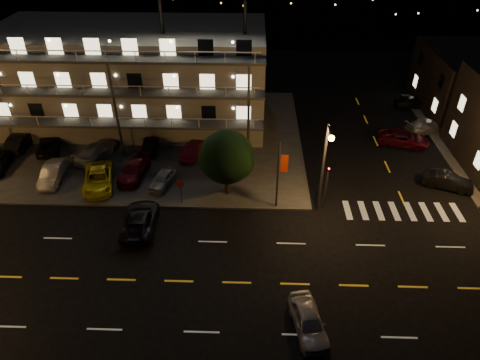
{
  "coord_description": "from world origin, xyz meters",
  "views": [
    {
      "loc": [
        2.87,
        -19.99,
        22.63
      ],
      "look_at": [
        1.97,
        8.0,
        3.02
      ],
      "focal_mm": 32.0,
      "sensor_mm": 36.0,
      "label": 1
    }
  ],
  "objects_px": {
    "lot_car_2": "(98,179)",
    "side_car_0": "(448,181)",
    "road_car_west": "(140,220)",
    "tree": "(226,158)",
    "road_car_east": "(308,321)",
    "lot_car_7": "(97,150)",
    "lot_car_4": "(163,179)"
  },
  "relations": [
    {
      "from": "lot_car_2",
      "to": "side_car_0",
      "type": "xyz_separation_m",
      "value": [
        31.17,
        0.93,
        -0.19
      ]
    },
    {
      "from": "road_car_west",
      "to": "tree",
      "type": "bearing_deg",
      "value": -148.06
    },
    {
      "from": "road_car_east",
      "to": "lot_car_7",
      "type": "bearing_deg",
      "value": 124.1
    },
    {
      "from": "lot_car_2",
      "to": "lot_car_4",
      "type": "relative_size",
      "value": 1.5
    },
    {
      "from": "lot_car_2",
      "to": "road_car_east",
      "type": "xyz_separation_m",
      "value": [
        17.26,
        -14.36,
        -0.16
      ]
    },
    {
      "from": "tree",
      "to": "side_car_0",
      "type": "height_order",
      "value": "tree"
    },
    {
      "from": "lot_car_7",
      "to": "road_car_west",
      "type": "bearing_deg",
      "value": 142.51
    },
    {
      "from": "lot_car_7",
      "to": "side_car_0",
      "type": "bearing_deg",
      "value": -167.21
    },
    {
      "from": "lot_car_2",
      "to": "lot_car_7",
      "type": "xyz_separation_m",
      "value": [
        -1.66,
        4.82,
        0.0
      ]
    },
    {
      "from": "lot_car_4",
      "to": "road_car_west",
      "type": "relative_size",
      "value": 0.66
    },
    {
      "from": "lot_car_7",
      "to": "tree",
      "type": "bearing_deg",
      "value": 176.83
    },
    {
      "from": "lot_car_4",
      "to": "side_car_0",
      "type": "relative_size",
      "value": 0.84
    },
    {
      "from": "lot_car_2",
      "to": "lot_car_4",
      "type": "bearing_deg",
      "value": -9.93
    },
    {
      "from": "lot_car_4",
      "to": "road_car_east",
      "type": "distance_m",
      "value": 18.73
    },
    {
      "from": "lot_car_2",
      "to": "road_car_west",
      "type": "distance_m",
      "value": 7.25
    },
    {
      "from": "tree",
      "to": "lot_car_2",
      "type": "xyz_separation_m",
      "value": [
        -11.52,
        0.7,
        -2.81
      ]
    },
    {
      "from": "lot_car_4",
      "to": "side_car_0",
      "type": "bearing_deg",
      "value": 16.83
    },
    {
      "from": "lot_car_2",
      "to": "lot_car_4",
      "type": "distance_m",
      "value": 5.72
    },
    {
      "from": "side_car_0",
      "to": "road_car_west",
      "type": "height_order",
      "value": "road_car_west"
    },
    {
      "from": "tree",
      "to": "road_car_west",
      "type": "relative_size",
      "value": 1.1
    },
    {
      "from": "lot_car_4",
      "to": "tree",
      "type": "bearing_deg",
      "value": 5.08
    },
    {
      "from": "lot_car_4",
      "to": "road_car_west",
      "type": "distance_m",
      "value": 5.76
    },
    {
      "from": "lot_car_7",
      "to": "side_car_0",
      "type": "distance_m",
      "value": 33.05
    },
    {
      "from": "lot_car_2",
      "to": "side_car_0",
      "type": "distance_m",
      "value": 31.18
    },
    {
      "from": "road_car_west",
      "to": "lot_car_4",
      "type": "bearing_deg",
      "value": -100.92
    },
    {
      "from": "lot_car_7",
      "to": "side_car_0",
      "type": "xyz_separation_m",
      "value": [
        32.82,
        -3.89,
        -0.19
      ]
    },
    {
      "from": "side_car_0",
      "to": "road_car_east",
      "type": "relative_size",
      "value": 1.0
    },
    {
      "from": "lot_car_4",
      "to": "side_car_0",
      "type": "distance_m",
      "value": 25.47
    },
    {
      "from": "lot_car_4",
      "to": "road_car_west",
      "type": "xyz_separation_m",
      "value": [
        -0.78,
        -5.71,
        -0.01
      ]
    },
    {
      "from": "tree",
      "to": "lot_car_2",
      "type": "distance_m",
      "value": 11.87
    },
    {
      "from": "tree",
      "to": "side_car_0",
      "type": "distance_m",
      "value": 19.94
    },
    {
      "from": "lot_car_4",
      "to": "lot_car_7",
      "type": "xyz_separation_m",
      "value": [
        -7.36,
        4.44,
        0.14
      ]
    }
  ]
}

